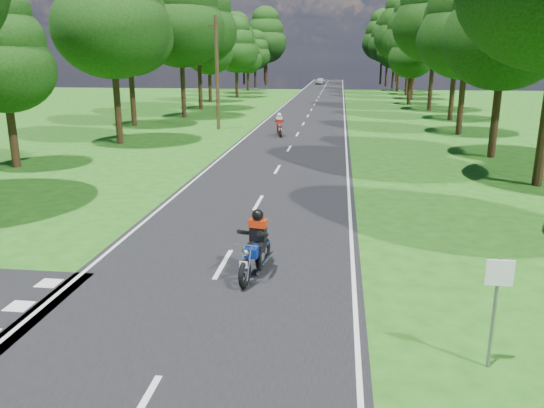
# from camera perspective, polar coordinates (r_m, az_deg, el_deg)

# --- Properties ---
(ground) EXTENTS (160.00, 160.00, 0.00)m
(ground) POSITION_cam_1_polar(r_m,az_deg,el_deg) (11.95, -7.34, -10.05)
(ground) COLOR #1D5212
(ground) RESTS_ON ground
(main_road) EXTENTS (7.00, 140.00, 0.02)m
(main_road) POSITION_cam_1_polar(r_m,az_deg,el_deg) (60.70, 4.57, 10.60)
(main_road) COLOR black
(main_road) RESTS_ON ground
(road_markings) EXTENTS (7.40, 140.00, 0.01)m
(road_markings) POSITION_cam_1_polar(r_m,az_deg,el_deg) (58.84, 4.34, 10.46)
(road_markings) COLOR silver
(road_markings) RESTS_ON main_road
(treeline) EXTENTS (40.00, 115.35, 14.78)m
(treeline) POSITION_cam_1_polar(r_m,az_deg,el_deg) (70.56, 6.35, 17.93)
(treeline) COLOR black
(treeline) RESTS_ON ground
(telegraph_pole) EXTENTS (1.20, 0.26, 8.00)m
(telegraph_pole) POSITION_cam_1_polar(r_m,az_deg,el_deg) (39.43, -5.93, 13.87)
(telegraph_pole) COLOR #382616
(telegraph_pole) RESTS_ON ground
(road_sign) EXTENTS (0.45, 0.07, 2.00)m
(road_sign) POSITION_cam_1_polar(r_m,az_deg,el_deg) (9.59, 23.00, -9.04)
(road_sign) COLOR slate
(road_sign) RESTS_ON ground
(rider_near_blue) EXTENTS (0.93, 1.99, 1.60)m
(rider_near_blue) POSITION_cam_1_polar(r_m,az_deg,el_deg) (12.76, -1.82, -4.24)
(rider_near_blue) COLOR #0E2C9A
(rider_near_blue) RESTS_ON main_road
(rider_far_red) EXTENTS (0.94, 1.93, 1.54)m
(rider_far_red) POSITION_cam_1_polar(r_m,az_deg,el_deg) (35.82, 0.80, 8.53)
(rider_far_red) COLOR #95240B
(rider_far_red) RESTS_ON main_road
(distant_car) EXTENTS (2.06, 4.02, 1.31)m
(distant_car) POSITION_cam_1_polar(r_m,az_deg,el_deg) (107.60, 5.22, 13.05)
(distant_car) COLOR silver
(distant_car) RESTS_ON main_road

